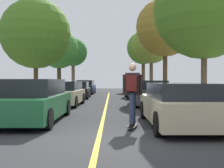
# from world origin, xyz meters

# --- Properties ---
(ground) EXTENTS (80.00, 80.00, 0.00)m
(ground) POSITION_xyz_m (0.00, 0.00, 0.00)
(ground) COLOR #2D2D30
(center_line) EXTENTS (0.12, 39.20, 0.01)m
(center_line) POSITION_xyz_m (0.00, 4.00, 0.00)
(center_line) COLOR gold
(center_line) RESTS_ON ground
(parked_car_left_nearest) EXTENTS (1.98, 4.68, 1.45)m
(parked_car_left_nearest) POSITION_xyz_m (-2.38, 2.87, 0.71)
(parked_car_left_nearest) COLOR #1E5B33
(parked_car_left_nearest) RESTS_ON ground
(parked_car_left_near) EXTENTS (2.10, 4.10, 1.34)m
(parked_car_left_near) POSITION_xyz_m (-2.38, 8.70, 0.67)
(parked_car_left_near) COLOR #BCAD89
(parked_car_left_near) RESTS_ON ground
(parked_car_left_far) EXTENTS (1.98, 4.20, 1.29)m
(parked_car_left_far) POSITION_xyz_m (-2.38, 14.96, 0.64)
(parked_car_left_far) COLOR black
(parked_car_left_far) RESTS_ON ground
(parked_car_left_farthest) EXTENTS (1.88, 4.37, 1.40)m
(parked_car_left_farthest) POSITION_xyz_m (-2.38, 21.57, 0.70)
(parked_car_left_farthest) COLOR navy
(parked_car_left_farthest) RESTS_ON ground
(parked_car_right_nearest) EXTENTS (1.97, 4.66, 1.32)m
(parked_car_right_nearest) POSITION_xyz_m (2.38, 1.87, 0.67)
(parked_car_right_nearest) COLOR #BCAD89
(parked_car_right_nearest) RESTS_ON ground
(parked_car_right_near) EXTENTS (1.97, 4.15, 1.39)m
(parked_car_right_near) POSITION_xyz_m (2.38, 8.73, 0.70)
(parked_car_right_near) COLOR #38383D
(parked_car_right_near) RESTS_ON ground
(parked_car_right_far) EXTENTS (1.98, 4.11, 1.36)m
(parked_car_right_far) POSITION_xyz_m (2.38, 15.13, 0.67)
(parked_car_right_far) COLOR #38383D
(parked_car_right_far) RESTS_ON ground
(street_tree_left_nearest) EXTENTS (4.22, 4.22, 6.18)m
(street_tree_left_nearest) POSITION_xyz_m (-4.29, 10.08, 4.21)
(street_tree_left_nearest) COLOR #4C3823
(street_tree_left_nearest) RESTS_ON sidewalk_left
(street_tree_left_near) EXTENTS (3.38, 3.38, 5.66)m
(street_tree_left_near) POSITION_xyz_m (-4.29, 17.38, 4.09)
(street_tree_left_near) COLOR #3D2D1E
(street_tree_left_near) RESTS_ON sidewalk_left
(street_tree_left_far) EXTENTS (3.34, 3.34, 6.26)m
(street_tree_left_far) POSITION_xyz_m (-4.29, 26.07, 4.69)
(street_tree_left_far) COLOR brown
(street_tree_left_far) RESTS_ON sidewalk_left
(street_tree_right_nearest) EXTENTS (4.36, 4.36, 6.54)m
(street_tree_right_nearest) POSITION_xyz_m (4.29, 5.27, 4.49)
(street_tree_right_nearest) COLOR brown
(street_tree_right_nearest) RESTS_ON sidewalk_right
(street_tree_right_near) EXTENTS (4.35, 4.35, 7.39)m
(street_tree_right_near) POSITION_xyz_m (4.29, 13.93, 5.33)
(street_tree_right_near) COLOR #4C3823
(street_tree_right_near) RESTS_ON sidewalk_right
(street_tree_right_far) EXTENTS (3.89, 3.89, 6.84)m
(street_tree_right_far) POSITION_xyz_m (4.29, 21.19, 5.01)
(street_tree_right_far) COLOR brown
(street_tree_right_far) RESTS_ON sidewalk_right
(street_tree_right_farthest) EXTENTS (4.15, 4.15, 7.43)m
(street_tree_right_farthest) POSITION_xyz_m (4.29, 28.27, 5.46)
(street_tree_right_farthest) COLOR #4C3823
(street_tree_right_farthest) RESTS_ON sidewalk_right
(skateboard) EXTENTS (0.39, 0.87, 0.10)m
(skateboard) POSITION_xyz_m (0.92, 1.43, 0.09)
(skateboard) COLOR black
(skateboard) RESTS_ON ground
(skateboarder) EXTENTS (0.59, 0.71, 1.81)m
(skateboarder) POSITION_xyz_m (0.92, 1.40, 1.13)
(skateboarder) COLOR black
(skateboarder) RESTS_ON skateboard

